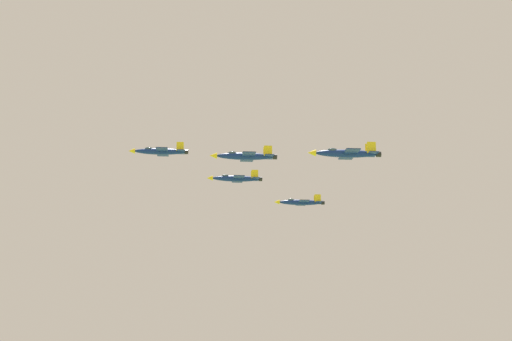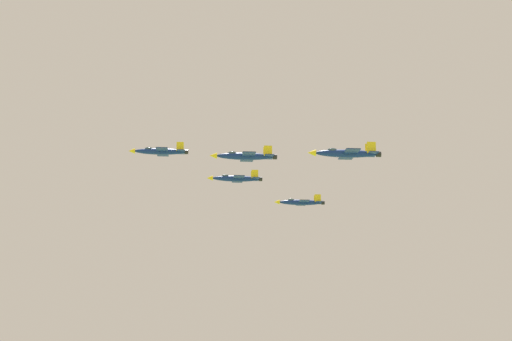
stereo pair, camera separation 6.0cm
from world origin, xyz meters
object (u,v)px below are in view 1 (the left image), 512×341
Objects in this scene: jet_left_outer at (346,153)px; jet_left_wingman at (245,156)px; jet_lead at (160,151)px; jet_right_outer at (300,202)px; jet_right_wingman at (236,178)px.

jet_left_wingman is at bearing -40.63° from jet_left_outer.
jet_left_outer is (-41.76, 29.11, -7.88)m from jet_lead.
jet_lead reaches higher than jet_left_wingman.
jet_lead is at bearing -40.25° from jet_left_wingman.
jet_lead is 1.00× the size of jet_right_outer.
jet_right_wingman reaches higher than jet_left_outer.
jet_lead is at bearing -40.63° from jet_left_outer.
jet_right_wingman is at bearing -68.85° from jet_left_outer.
jet_right_outer is at bearing -111.29° from jet_left_wingman.
jet_lead is 51.23m from jet_right_outer.
jet_right_wingman is (-17.73, -18.26, -2.77)m from jet_lead.
jet_left_wingman is at bearing 68.47° from jet_right_outer.
jet_right_wingman is 53.37m from jet_left_outer.
jet_lead is at bearing 40.24° from jet_right_outer.
jet_right_wingman is at bearing -138.96° from jet_lead.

